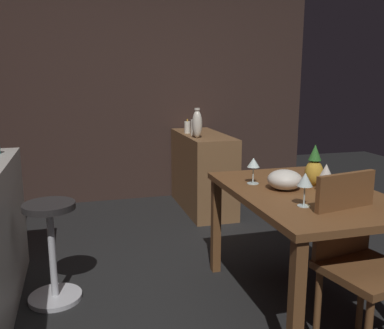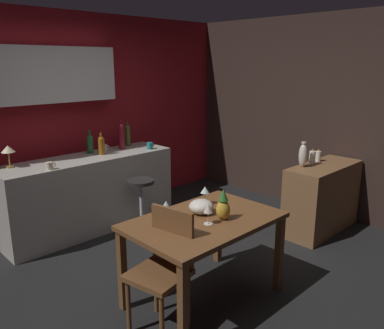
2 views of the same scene
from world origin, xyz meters
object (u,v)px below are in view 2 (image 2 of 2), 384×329
object	(u,v)px
wine_glass_left	(205,191)
wine_bottle_green	(90,143)
pineapple_centerpiece	(223,207)
bar_stool	(141,204)
wine_glass_right	(208,209)
pillar_candle_tall	(312,158)
wine_bottle_ruby	(121,135)
vase_ceramic_ivory	(303,155)
chair_near_window	(164,265)
wine_bottle_amber	(101,145)
cup_teal	(150,146)
fruit_bowl	(201,207)
cup_cream	(50,166)
dining_table	(204,229)
pillar_candle_short	(318,156)
wine_glass_center	(166,206)
wine_bottle_olive	(128,135)
cup_white	(104,148)
counter_lamp	(8,150)
sideboard_cabinet	(322,198)

from	to	relation	value
wine_glass_left	wine_bottle_green	world-z (taller)	wine_bottle_green
pineapple_centerpiece	bar_stool	bearing A→B (deg)	77.21
wine_glass_left	wine_glass_right	world-z (taller)	wine_glass_right
pillar_candle_tall	pineapple_centerpiece	bearing A→B (deg)	-172.37
pineapple_centerpiece	wine_bottle_ruby	xyz separation A→B (m)	(0.54, 2.22, 0.23)
vase_ceramic_ivory	chair_near_window	bearing A→B (deg)	-175.15
wine_bottle_amber	cup_teal	bearing A→B (deg)	-14.98
fruit_bowl	cup_cream	world-z (taller)	cup_cream
dining_table	pillar_candle_short	bearing A→B (deg)	4.19
wine_glass_right	pineapple_centerpiece	xyz separation A→B (m)	(0.16, -0.02, -0.02)
wine_glass_left	wine_bottle_ruby	distance (m)	1.93
cup_teal	wine_glass_center	bearing A→B (deg)	-124.66
wine_bottle_olive	wine_glass_left	bearing A→B (deg)	-105.93
cup_white	counter_lamp	distance (m)	1.16
wine_bottle_amber	counter_lamp	bearing A→B (deg)	171.74
wine_glass_left	vase_ceramic_ivory	xyz separation A→B (m)	(1.54, -0.08, 0.09)
wine_bottle_ruby	wine_glass_right	bearing A→B (deg)	-107.53
dining_table	wine_glass_center	distance (m)	0.39
chair_near_window	wine_bottle_green	distance (m)	2.37
wine_glass_left	wine_bottle_amber	bearing A→B (deg)	88.86
wine_bottle_amber	cup_white	world-z (taller)	wine_bottle_amber
pineapple_centerpiece	fruit_bowl	distance (m)	0.23
wine_glass_left	pineapple_centerpiece	size ratio (longest dim) A/B	0.64
dining_table	wine_glass_center	xyz separation A→B (m)	(-0.27, 0.17, 0.23)
wine_bottle_green	wine_bottle_amber	bearing A→B (deg)	-69.70
bar_stool	fruit_bowl	size ratio (longest dim) A/B	3.09
wine_bottle_olive	counter_lamp	world-z (taller)	wine_bottle_olive
vase_ceramic_ivory	cup_white	bearing A→B (deg)	124.75
wine_glass_right	wine_bottle_ruby	world-z (taller)	wine_bottle_ruby
chair_near_window	counter_lamp	size ratio (longest dim) A/B	3.87
vase_ceramic_ivory	fruit_bowl	bearing A→B (deg)	-178.26
wine_bottle_ruby	pillar_candle_tall	bearing A→B (deg)	-56.06
dining_table	pineapple_centerpiece	world-z (taller)	pineapple_centerpiece
wine_glass_left	wine_glass_right	size ratio (longest dim) A/B	0.98
dining_table	cup_white	size ratio (longest dim) A/B	11.72
wine_bottle_ruby	wine_bottle_green	bearing A→B (deg)	170.56
pillar_candle_tall	sideboard_cabinet	bearing A→B (deg)	-53.35
wine_bottle_olive	cup_cream	xyz separation A→B (m)	(-1.29, -0.42, -0.11)
wine_glass_left	pineapple_centerpiece	xyz separation A→B (m)	(-0.15, -0.35, -0.02)
wine_glass_left	pineapple_centerpiece	distance (m)	0.38
cup_teal	pillar_candle_tall	world-z (taller)	pillar_candle_tall
chair_near_window	bar_stool	xyz separation A→B (m)	(0.94, 1.53, -0.17)
fruit_bowl	wine_bottle_green	size ratio (longest dim) A/B	0.74
wine_glass_left	dining_table	bearing A→B (deg)	-136.80
cup_teal	cup_cream	world-z (taller)	cup_teal
bar_stool	wine_bottle_ruby	bearing A→B (deg)	74.19
dining_table	bar_stool	world-z (taller)	dining_table
sideboard_cabinet	wine_bottle_amber	xyz separation A→B (m)	(-1.77, 2.00, 0.61)
sideboard_cabinet	cup_white	world-z (taller)	cup_white
wine_glass_center	wine_bottle_green	distance (m)	2.07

